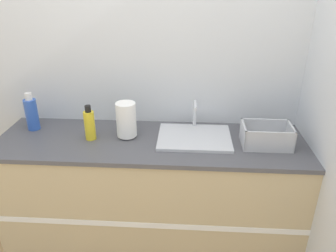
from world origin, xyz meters
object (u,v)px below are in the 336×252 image
at_px(paper_towel_roll, 126,120).
at_px(bottle_yellow, 90,124).
at_px(dish_rack, 266,138).
at_px(sink, 194,136).
at_px(bottle_blue, 32,113).

bearing_deg(paper_towel_roll, bottle_yellow, -168.72).
bearing_deg(dish_rack, sink, 172.15).
height_order(sink, dish_rack, sink).
relative_size(dish_rack, bottle_yellow, 1.30).
distance_m(sink, bottle_yellow, 0.70).
bearing_deg(sink, paper_towel_roll, -179.54).
xyz_separation_m(paper_towel_roll, dish_rack, (0.92, -0.06, -0.07)).
distance_m(sink, paper_towel_roll, 0.47).
height_order(bottle_blue, bottle_yellow, bottle_blue).
bearing_deg(bottle_blue, paper_towel_roll, -6.60).
bearing_deg(bottle_yellow, sink, 4.19).
height_order(sink, bottle_yellow, bottle_yellow).
bearing_deg(bottle_blue, bottle_yellow, -15.75).
bearing_deg(bottle_yellow, dish_rack, -0.61).
relative_size(paper_towel_roll, bottle_blue, 0.91).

